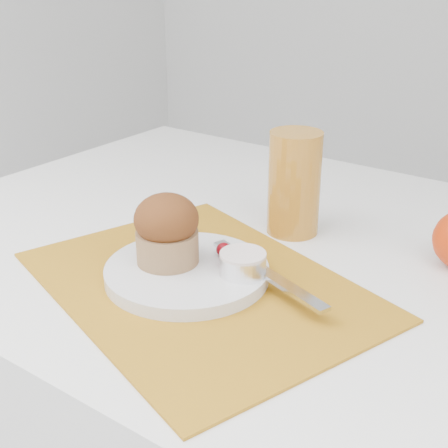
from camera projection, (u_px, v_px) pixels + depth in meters
The scene contains 9 objects.
placemat at pixel (199, 285), 0.78m from camera, with size 0.43×0.32×0.00m, color #AE7318.
plate at pixel (187, 272), 0.79m from camera, with size 0.21×0.21×0.02m, color silver.
ramekin at pixel (243, 265), 0.76m from camera, with size 0.06×0.06×0.02m, color white.
cream at pixel (243, 255), 0.76m from camera, with size 0.06×0.06×0.01m, color silver.
raspberry_near at pixel (224, 250), 0.81m from camera, with size 0.02×0.02×0.02m, color #4F0207.
raspberry_far at pixel (228, 259), 0.78m from camera, with size 0.02×0.02×0.02m, color #600212.
butter_knife at pixel (267, 273), 0.76m from camera, with size 0.21×0.02×0.01m, color silver.
juice_glass at pixel (294, 183), 0.90m from camera, with size 0.08×0.08×0.15m, color #B47421.
muffin at pixel (167, 230), 0.78m from camera, with size 0.09×0.09×0.09m.
Camera 1 is at (0.37, -0.65, 1.13)m, focal length 50.00 mm.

